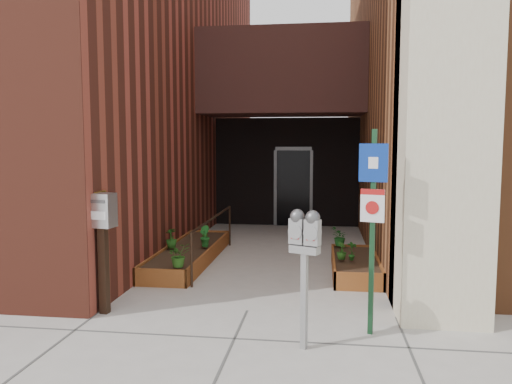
% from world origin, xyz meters
% --- Properties ---
extents(ground, '(80.00, 80.00, 0.00)m').
position_xyz_m(ground, '(0.00, 0.00, 0.00)').
color(ground, '#9E9991').
rests_on(ground, ground).
extents(architecture, '(20.00, 14.60, 10.00)m').
position_xyz_m(architecture, '(-0.18, 6.89, 4.98)').
color(architecture, maroon).
rests_on(architecture, ground).
extents(planter_left, '(0.90, 3.60, 0.30)m').
position_xyz_m(planter_left, '(-1.55, 2.70, 0.13)').
color(planter_left, brown).
rests_on(planter_left, ground).
extents(planter_right, '(0.80, 2.20, 0.30)m').
position_xyz_m(planter_right, '(1.60, 2.20, 0.13)').
color(planter_right, brown).
rests_on(planter_right, ground).
extents(handrail, '(0.04, 3.34, 0.90)m').
position_xyz_m(handrail, '(-1.05, 2.65, 0.75)').
color(handrail, black).
rests_on(handrail, ground).
extents(parking_meter, '(0.36, 0.25, 1.58)m').
position_xyz_m(parking_meter, '(0.82, -1.17, 1.22)').
color(parking_meter, '#969799').
rests_on(parking_meter, ground).
extents(sign_post, '(0.33, 0.12, 2.46)m').
position_xyz_m(sign_post, '(1.60, -0.63, 1.52)').
color(sign_post, '#13361D').
rests_on(sign_post, ground).
extents(payment_dropbox, '(0.36, 0.29, 1.64)m').
position_xyz_m(payment_dropbox, '(-1.90, -0.35, 1.18)').
color(payment_dropbox, black).
rests_on(payment_dropbox, ground).
extents(shrub_left_a, '(0.50, 0.50, 0.39)m').
position_xyz_m(shrub_left_a, '(-1.29, 1.10, 0.50)').
color(shrub_left_a, '#295C1A').
rests_on(shrub_left_a, planter_left).
extents(shrub_left_b, '(0.32, 0.32, 0.41)m').
position_xyz_m(shrub_left_b, '(-1.25, 2.71, 0.51)').
color(shrub_left_b, '#1C6220').
rests_on(shrub_left_b, planter_left).
extents(shrub_left_c, '(0.30, 0.30, 0.38)m').
position_xyz_m(shrub_left_c, '(-1.85, 2.51, 0.49)').
color(shrub_left_c, '#235A19').
rests_on(shrub_left_c, planter_left).
extents(shrub_left_d, '(0.23, 0.23, 0.39)m').
position_xyz_m(shrub_left_d, '(-1.41, 3.42, 0.50)').
color(shrub_left_d, '#235217').
rests_on(shrub_left_d, planter_left).
extents(shrub_right_a, '(0.23, 0.23, 0.30)m').
position_xyz_m(shrub_right_a, '(1.35, 1.98, 0.45)').
color(shrub_right_a, '#225317').
rests_on(shrub_right_a, planter_right).
extents(shrub_right_b, '(0.23, 0.23, 0.33)m').
position_xyz_m(shrub_right_b, '(1.53, 1.93, 0.47)').
color(shrub_right_b, '#1D5B1A').
rests_on(shrub_right_b, planter_right).
extents(shrub_right_c, '(0.44, 0.44, 0.37)m').
position_xyz_m(shrub_right_c, '(1.35, 3.10, 0.48)').
color(shrub_right_c, '#1A5E1F').
rests_on(shrub_right_c, planter_right).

